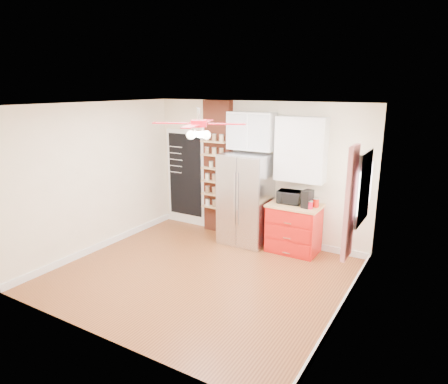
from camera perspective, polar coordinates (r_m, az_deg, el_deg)
The scene contains 21 objects.
floor at distance 6.61m, azimuth -3.29°, elevation -11.74°, with size 4.50×4.50×0.00m, color brown.
ceiling at distance 5.92m, azimuth -3.68°, elevation 12.35°, with size 4.50×4.50×0.00m, color white.
wall_back at distance 7.82m, azimuth 4.77°, elevation 2.93°, with size 4.50×0.02×2.70m, color #FDEFCC.
wall_front at distance 4.69m, azimuth -17.36°, elevation -5.85°, with size 4.50×0.02×2.70m, color #FDEFCC.
wall_left at distance 7.59m, azimuth -17.70°, elevation 1.92°, with size 0.02×4.00×2.70m, color #FDEFCC.
wall_right at distance 5.26m, azimuth 17.34°, elevation -3.63°, with size 0.02×4.00×2.70m, color #FDEFCC.
chalkboard at distance 8.70m, azimuth -5.49°, elevation 2.45°, with size 0.95×0.05×1.95m.
brick_pillar at distance 8.15m, azimuth -0.86°, elevation 3.47°, with size 0.60×0.16×2.70m, color brown.
fridge at distance 7.63m, azimuth 3.14°, elevation -1.01°, with size 0.90×0.70×1.75m, color silver.
upper_glass_cabinet at distance 7.56m, azimuth 3.97°, elevation 8.68°, with size 0.90×0.35×0.70m, color white.
red_cabinet at distance 7.43m, azimuth 9.94°, elevation -5.09°, with size 0.94×0.64×0.90m.
upper_shelf_unit at distance 7.24m, azimuth 10.92°, elevation 5.98°, with size 0.90×0.30×1.15m, color white.
window at distance 6.06m, azimuth 19.34°, elevation 0.58°, with size 0.04×0.75×1.05m, color white.
curtain at distance 5.57m, azimuth 17.59°, elevation -1.54°, with size 0.06×0.40×1.55m, color red.
ceiling_fan at distance 5.94m, azimuth -3.64°, elevation 9.68°, with size 1.40×1.40×0.44m.
toaster_oven at distance 7.32m, azimuth 9.35°, elevation -0.72°, with size 0.42×0.29×0.23m, color black.
coffee_maker at distance 7.11m, azimuth 11.83°, elevation -0.98°, with size 0.14×0.21×0.31m, color black.
canister_left at distance 7.07m, azimuth 12.17°, elevation -1.84°, with size 0.10×0.10×0.13m, color red.
canister_right at distance 7.19m, azimuth 12.98°, elevation -1.54°, with size 0.11×0.11×0.15m, color #BB130A.
pantry_jar_oats at distance 8.07m, azimuth -1.85°, elevation 3.93°, with size 0.08×0.08×0.12m, color beige.
pantry_jar_beans at distance 7.95m, azimuth -0.83°, elevation 3.79°, with size 0.08×0.08×0.12m, color brown.
Camera 1 is at (3.33, -4.89, 2.95)m, focal length 32.00 mm.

